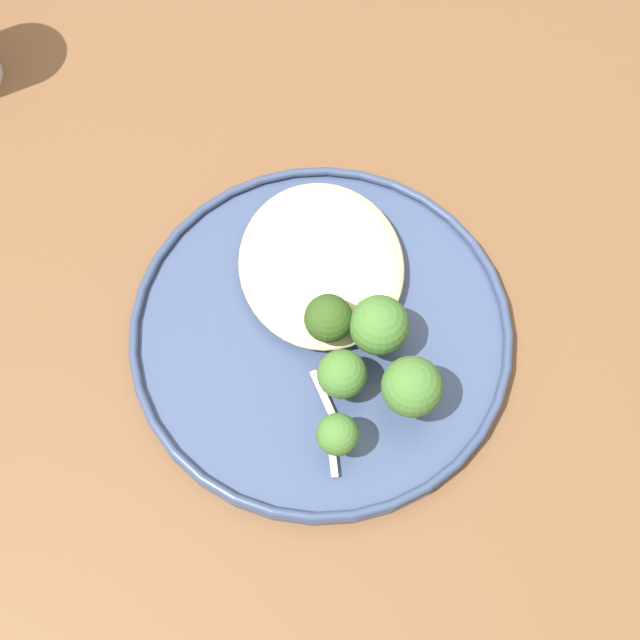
# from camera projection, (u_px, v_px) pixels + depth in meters

# --- Properties ---
(ground) EXTENTS (6.00, 6.00, 0.00)m
(ground) POSITION_uv_depth(u_px,v_px,m) (313.00, 519.00, 1.31)
(ground) COLOR #2D2B28
(wooden_dining_table) EXTENTS (1.40, 1.00, 0.74)m
(wooden_dining_table) POSITION_uv_depth(u_px,v_px,m) (307.00, 374.00, 0.71)
(wooden_dining_table) COLOR brown
(wooden_dining_table) RESTS_ON ground
(dinner_plate) EXTENTS (0.29, 0.29, 0.02)m
(dinner_plate) POSITION_uv_depth(u_px,v_px,m) (320.00, 326.00, 0.63)
(dinner_plate) COLOR #38476B
(dinner_plate) RESTS_ON wooden_dining_table
(noodle_bed) EXTENTS (0.15, 0.13, 0.02)m
(noodle_bed) POSITION_uv_depth(u_px,v_px,m) (321.00, 263.00, 0.64)
(noodle_bed) COLOR beige
(noodle_bed) RESTS_ON dinner_plate
(seared_scallop_center_golden) EXTENTS (0.03, 0.03, 0.01)m
(seared_scallop_center_golden) POSITION_uv_depth(u_px,v_px,m) (369.00, 277.00, 0.63)
(seared_scallop_center_golden) COLOR beige
(seared_scallop_center_golden) RESTS_ON dinner_plate
(seared_scallop_large_seared) EXTENTS (0.02, 0.02, 0.02)m
(seared_scallop_large_seared) POSITION_uv_depth(u_px,v_px,m) (299.00, 253.00, 0.64)
(seared_scallop_large_seared) COLOR #DBB77A
(seared_scallop_large_seared) RESTS_ON dinner_plate
(seared_scallop_right_edge) EXTENTS (0.03, 0.03, 0.02)m
(seared_scallop_right_edge) POSITION_uv_depth(u_px,v_px,m) (322.00, 234.00, 0.65)
(seared_scallop_right_edge) COLOR #E5C689
(seared_scallop_right_edge) RESTS_ON dinner_plate
(seared_scallop_tilted_round) EXTENTS (0.03, 0.03, 0.01)m
(seared_scallop_tilted_round) POSITION_uv_depth(u_px,v_px,m) (323.00, 265.00, 0.64)
(seared_scallop_tilted_round) COLOR #E5C689
(seared_scallop_tilted_round) RESTS_ON dinner_plate
(seared_scallop_left_edge) EXTENTS (0.03, 0.03, 0.01)m
(seared_scallop_left_edge) POSITION_uv_depth(u_px,v_px,m) (278.00, 288.00, 0.63)
(seared_scallop_left_edge) COLOR beige
(seared_scallop_left_edge) RESTS_ON dinner_plate
(broccoli_floret_rear_charred) EXTENTS (0.04, 0.04, 0.05)m
(broccoli_floret_rear_charred) POSITION_uv_depth(u_px,v_px,m) (328.00, 319.00, 0.59)
(broccoli_floret_rear_charred) COLOR #7A994C
(broccoli_floret_rear_charred) RESTS_ON dinner_plate
(broccoli_floret_small_sprig) EXTENTS (0.03, 0.03, 0.05)m
(broccoli_floret_small_sprig) POSITION_uv_depth(u_px,v_px,m) (337.00, 435.00, 0.56)
(broccoli_floret_small_sprig) COLOR #89A356
(broccoli_floret_small_sprig) RESTS_ON dinner_plate
(broccoli_floret_tall_stalk) EXTENTS (0.04, 0.04, 0.05)m
(broccoli_floret_tall_stalk) POSITION_uv_depth(u_px,v_px,m) (342.00, 375.00, 0.58)
(broccoli_floret_tall_stalk) COLOR #89A356
(broccoli_floret_tall_stalk) RESTS_ON dinner_plate
(broccoli_floret_right_tilted) EXTENTS (0.04, 0.04, 0.06)m
(broccoli_floret_right_tilted) POSITION_uv_depth(u_px,v_px,m) (412.00, 388.00, 0.57)
(broccoli_floret_right_tilted) COLOR #7A994C
(broccoli_floret_right_tilted) RESTS_ON dinner_plate
(broccoli_floret_split_head) EXTENTS (0.04, 0.04, 0.06)m
(broccoli_floret_split_head) POSITION_uv_depth(u_px,v_px,m) (379.00, 326.00, 0.59)
(broccoli_floret_split_head) COLOR #89A356
(broccoli_floret_split_head) RESTS_ON dinner_plate
(onion_sliver_long_sliver) EXTENTS (0.05, 0.02, 0.00)m
(onion_sliver_long_sliver) POSITION_uv_depth(u_px,v_px,m) (326.00, 401.00, 0.60)
(onion_sliver_long_sliver) COLOR silver
(onion_sliver_long_sliver) RESTS_ON dinner_plate
(onion_sliver_curled_piece) EXTENTS (0.04, 0.01, 0.00)m
(onion_sliver_curled_piece) POSITION_uv_depth(u_px,v_px,m) (331.00, 447.00, 0.59)
(onion_sliver_curled_piece) COLOR silver
(onion_sliver_curled_piece) RESTS_ON dinner_plate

